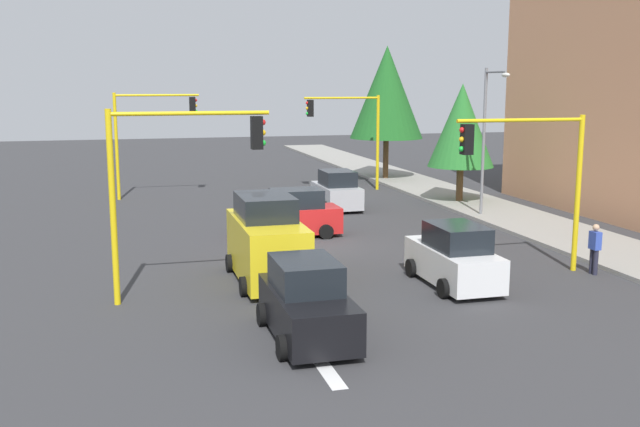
{
  "coord_description": "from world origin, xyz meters",
  "views": [
    {
      "loc": [
        27.04,
        -7.12,
        6.26
      ],
      "look_at": [
        -0.41,
        0.28,
        1.2
      ],
      "focal_mm": 40.92,
      "sensor_mm": 36.0,
      "label": 1
    }
  ],
  "objects_px": {
    "traffic_signal_far_left": "(349,124)",
    "tree_roadside_far": "(387,92)",
    "traffic_signal_far_right": "(149,124)",
    "traffic_signal_near_right": "(177,166)",
    "car_silver": "(337,191)",
    "pedestrian_crossing": "(595,248)",
    "delivery_van_yellow": "(267,242)",
    "tree_roadside_mid": "(462,126)",
    "car_black": "(307,303)",
    "car_white": "(454,258)",
    "street_lamp_curbside": "(488,126)",
    "car_red": "(293,215)",
    "traffic_signal_near_left": "(530,162)"
  },
  "relations": [
    {
      "from": "traffic_signal_far_right",
      "to": "traffic_signal_near_right",
      "type": "xyz_separation_m",
      "value": [
        20.0,
        0.03,
        -0.14
      ]
    },
    {
      "from": "street_lamp_curbside",
      "to": "car_black",
      "type": "relative_size",
      "value": 1.71
    },
    {
      "from": "traffic_signal_near_right",
      "to": "traffic_signal_far_left",
      "type": "relative_size",
      "value": 1.0
    },
    {
      "from": "traffic_signal_far_right",
      "to": "car_red",
      "type": "bearing_deg",
      "value": 23.69
    },
    {
      "from": "tree_roadside_far",
      "to": "car_black",
      "type": "bearing_deg",
      "value": -23.78
    },
    {
      "from": "traffic_signal_near_right",
      "to": "tree_roadside_mid",
      "type": "relative_size",
      "value": 0.89
    },
    {
      "from": "delivery_van_yellow",
      "to": "tree_roadside_mid",
      "type": "bearing_deg",
      "value": 134.48
    },
    {
      "from": "street_lamp_curbside",
      "to": "tree_roadside_far",
      "type": "xyz_separation_m",
      "value": [
        -14.39,
        0.3,
        1.37
      ]
    },
    {
      "from": "pedestrian_crossing",
      "to": "car_silver",
      "type": "bearing_deg",
      "value": -162.45
    },
    {
      "from": "car_silver",
      "to": "delivery_van_yellow",
      "type": "bearing_deg",
      "value": -25.57
    },
    {
      "from": "traffic_signal_near_right",
      "to": "car_black",
      "type": "distance_m",
      "value": 5.86
    },
    {
      "from": "tree_roadside_far",
      "to": "traffic_signal_far_left",
      "type": "bearing_deg",
      "value": -43.62
    },
    {
      "from": "traffic_signal_far_left",
      "to": "car_red",
      "type": "height_order",
      "value": "traffic_signal_far_left"
    },
    {
      "from": "delivery_van_yellow",
      "to": "car_red",
      "type": "distance_m",
      "value": 7.05
    },
    {
      "from": "street_lamp_curbside",
      "to": "car_red",
      "type": "bearing_deg",
      "value": -80.53
    },
    {
      "from": "car_silver",
      "to": "pedestrian_crossing",
      "type": "xyz_separation_m",
      "value": [
        14.65,
        4.63,
        0.01
      ]
    },
    {
      "from": "traffic_signal_near_right",
      "to": "traffic_signal_near_left",
      "type": "bearing_deg",
      "value": 90.0
    },
    {
      "from": "car_silver",
      "to": "car_black",
      "type": "bearing_deg",
      "value": -18.57
    },
    {
      "from": "traffic_signal_far_left",
      "to": "delivery_van_yellow",
      "type": "bearing_deg",
      "value": -24.63
    },
    {
      "from": "traffic_signal_far_left",
      "to": "delivery_van_yellow",
      "type": "relative_size",
      "value": 1.17
    },
    {
      "from": "traffic_signal_near_right",
      "to": "car_silver",
      "type": "relative_size",
      "value": 1.47
    },
    {
      "from": "car_black",
      "to": "car_white",
      "type": "distance_m",
      "value": 6.61
    },
    {
      "from": "traffic_signal_far_left",
      "to": "pedestrian_crossing",
      "type": "height_order",
      "value": "traffic_signal_far_left"
    },
    {
      "from": "tree_roadside_mid",
      "to": "car_black",
      "type": "xyz_separation_m",
      "value": [
        18.15,
        -12.9,
        -3.22
      ]
    },
    {
      "from": "street_lamp_curbside",
      "to": "pedestrian_crossing",
      "type": "relative_size",
      "value": 4.12
    },
    {
      "from": "traffic_signal_near_left",
      "to": "car_silver",
      "type": "height_order",
      "value": "traffic_signal_near_left"
    },
    {
      "from": "traffic_signal_far_right",
      "to": "car_white",
      "type": "relative_size",
      "value": 1.42
    },
    {
      "from": "tree_roadside_far",
      "to": "traffic_signal_far_right",
      "type": "bearing_deg",
      "value": -75.27
    },
    {
      "from": "traffic_signal_near_left",
      "to": "car_silver",
      "type": "xyz_separation_m",
      "value": [
        -14.02,
        -2.43,
        -2.85
      ]
    },
    {
      "from": "car_white",
      "to": "traffic_signal_far_left",
      "type": "bearing_deg",
      "value": 171.84
    },
    {
      "from": "tree_roadside_far",
      "to": "tree_roadside_mid",
      "type": "bearing_deg",
      "value": 2.86
    },
    {
      "from": "traffic_signal_near_left",
      "to": "tree_roadside_mid",
      "type": "height_order",
      "value": "tree_roadside_mid"
    },
    {
      "from": "delivery_van_yellow",
      "to": "car_red",
      "type": "height_order",
      "value": "delivery_van_yellow"
    },
    {
      "from": "traffic_signal_far_right",
      "to": "traffic_signal_far_left",
      "type": "relative_size",
      "value": 1.03
    },
    {
      "from": "traffic_signal_near_left",
      "to": "car_black",
      "type": "bearing_deg",
      "value": -64.09
    },
    {
      "from": "traffic_signal_near_left",
      "to": "tree_roadside_mid",
      "type": "xyz_separation_m",
      "value": [
        -14.0,
        4.37,
        0.37
      ]
    },
    {
      "from": "car_white",
      "to": "car_red",
      "type": "bearing_deg",
      "value": -159.88
    },
    {
      "from": "traffic_signal_far_right",
      "to": "delivery_van_yellow",
      "type": "xyz_separation_m",
      "value": [
        18.62,
        2.87,
        -2.82
      ]
    },
    {
      "from": "tree_roadside_mid",
      "to": "delivery_van_yellow",
      "type": "height_order",
      "value": "tree_roadside_mid"
    },
    {
      "from": "car_black",
      "to": "car_white",
      "type": "bearing_deg",
      "value": 121.71
    },
    {
      "from": "traffic_signal_far_right",
      "to": "tree_roadside_far",
      "type": "relative_size",
      "value": 0.67
    },
    {
      "from": "traffic_signal_far_left",
      "to": "delivery_van_yellow",
      "type": "xyz_separation_m",
      "value": [
        18.62,
        -8.53,
        -2.69
      ]
    },
    {
      "from": "traffic_signal_near_left",
      "to": "car_white",
      "type": "distance_m",
      "value": 4.13
    },
    {
      "from": "traffic_signal_near_right",
      "to": "tree_roadside_far",
      "type": "xyz_separation_m",
      "value": [
        -24.0,
        15.18,
        1.76
      ]
    },
    {
      "from": "street_lamp_curbside",
      "to": "tree_roadside_far",
      "type": "distance_m",
      "value": 14.46
    },
    {
      "from": "car_red",
      "to": "car_black",
      "type": "bearing_deg",
      "value": -11.4
    },
    {
      "from": "traffic_signal_near_right",
      "to": "pedestrian_crossing",
      "type": "xyz_separation_m",
      "value": [
        0.63,
        13.52,
        -3.05
      ]
    },
    {
      "from": "traffic_signal_far_left",
      "to": "tree_roadside_far",
      "type": "xyz_separation_m",
      "value": [
        -4.0,
        3.81,
        1.74
      ]
    },
    {
      "from": "traffic_signal_near_right",
      "to": "car_silver",
      "type": "xyz_separation_m",
      "value": [
        -14.02,
        8.89,
        -3.07
      ]
    },
    {
      "from": "traffic_signal_near_right",
      "to": "car_black",
      "type": "xyz_separation_m",
      "value": [
        4.15,
        2.78,
        -3.06
      ]
    }
  ]
}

